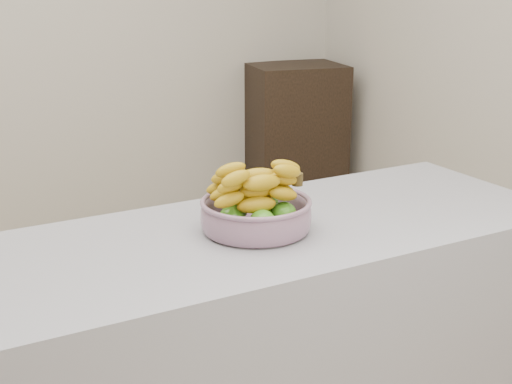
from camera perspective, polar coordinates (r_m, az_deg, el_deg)
cabinet at (r=4.39m, az=3.14°, el=3.81°), size 0.62×0.53×0.98m
fruit_bowl at (r=1.75m, az=0.00°, el=-1.46°), size 0.28×0.28×0.16m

